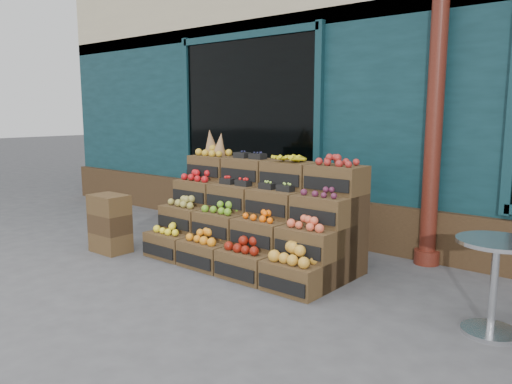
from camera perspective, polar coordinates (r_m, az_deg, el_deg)
The scene contains 6 objects.
ground at distance 4.97m, azimuth -3.45°, elevation -10.96°, with size 60.00×60.00×0.00m, color #464649.
shop_facade at distance 9.12m, azimuth 19.58°, elevation 13.00°, with size 12.00×6.24×4.80m.
crate_display at distance 5.69m, azimuth -0.14°, elevation -3.54°, with size 2.39×1.17×1.49m.
spare_crates at distance 6.38m, azimuth -16.36°, elevation -3.46°, with size 0.48×0.33×0.71m.
bistro_table at distance 4.29m, azimuth 25.61°, elevation -8.60°, with size 0.60×0.60×0.75m.
shopkeeper at distance 8.07m, azimuth 1.08°, elevation 3.89°, with size 0.70×0.46×1.93m, color #1E6B34.
Camera 1 is at (3.21, -3.40, 1.72)m, focal length 35.00 mm.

